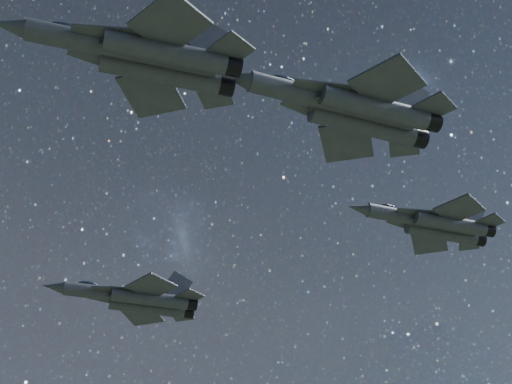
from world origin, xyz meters
TOP-DOWN VIEW (x-y plane):
  - jet_lead at (-14.47, -7.53)m, footprint 19.79×13.17m
  - jet_left at (1.74, 21.62)m, footprint 17.19×11.38m
  - jet_right at (2.74, -12.38)m, footprint 20.19×13.61m
  - jet_slot at (20.04, -5.41)m, footprint 15.95×10.66m

SIDE VIEW (x-z plane):
  - jet_left at x=1.74m, z-range 150.55..154.93m
  - jet_slot at x=20.04m, z-range 153.23..157.27m
  - jet_lead at x=-14.47m, z-range 153.28..158.31m
  - jet_right at x=2.74m, z-range 153.54..158.63m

